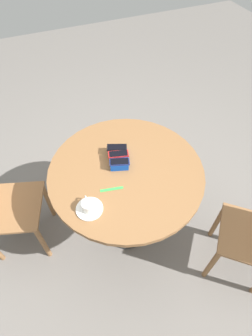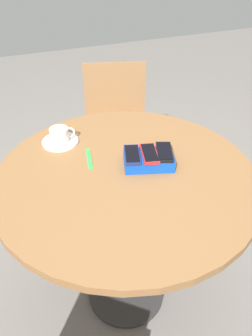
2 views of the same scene
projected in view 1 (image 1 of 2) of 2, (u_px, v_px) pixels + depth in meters
The scene contains 10 objects.
ground_plane at pixel (126, 227), 2.22m from camera, with size 8.00×8.00×0.00m, color slate.
round_table at pixel (126, 181), 1.71m from camera, with size 0.97×0.97×0.78m.
phone_box at pixel (119, 157), 1.65m from camera, with size 0.21×0.16×0.05m.
phone_black at pixel (117, 147), 1.67m from camera, with size 0.10×0.14×0.01m.
phone_red at pixel (118, 154), 1.63m from camera, with size 0.09×0.14×0.01m.
phone_navy at pixel (120, 162), 1.59m from camera, with size 0.09×0.13×0.01m.
saucer at pixel (89, 209), 1.44m from camera, with size 0.15×0.15×0.01m, color silver.
coffee_cup at pixel (89, 205), 1.41m from camera, with size 0.11×0.08×0.06m.
lanyard_strap at pixel (112, 189), 1.52m from camera, with size 0.14×0.02×0.00m, color green.
chair_near_window at pixel (3, 207), 1.83m from camera, with size 0.51×0.51×0.84m.
Camera 1 is at (0.94, -0.38, 2.04)m, focal length 28.00 mm.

